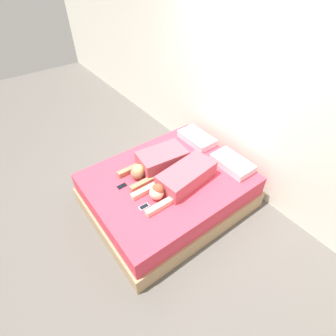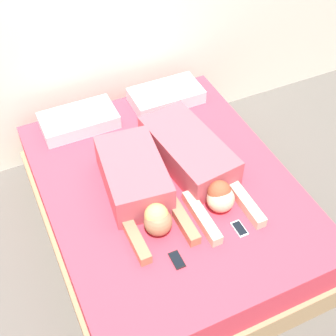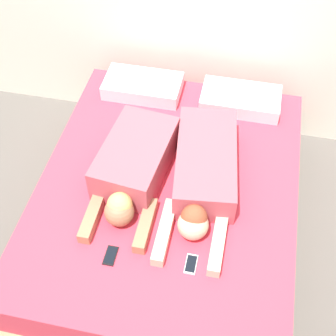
# 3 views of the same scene
# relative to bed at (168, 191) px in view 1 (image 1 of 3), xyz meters

# --- Properties ---
(ground_plane) EXTENTS (12.00, 12.00, 0.00)m
(ground_plane) POSITION_rel_bed_xyz_m (0.00, 0.00, -0.26)
(ground_plane) COLOR #5B5651
(wall_back) EXTENTS (12.00, 0.06, 2.60)m
(wall_back) POSITION_rel_bed_xyz_m (0.00, 1.18, 1.04)
(wall_back) COLOR silver
(wall_back) RESTS_ON ground_plane
(bed) EXTENTS (1.65, 2.06, 0.53)m
(bed) POSITION_rel_bed_xyz_m (0.00, 0.00, 0.00)
(bed) COLOR tan
(bed) RESTS_ON ground_plane
(pillow_head_left) EXTENTS (0.56, 0.31, 0.11)m
(pillow_head_left) POSITION_rel_bed_xyz_m (-0.36, 0.81, 0.32)
(pillow_head_left) COLOR silver
(pillow_head_left) RESTS_ON bed
(pillow_head_right) EXTENTS (0.56, 0.31, 0.11)m
(pillow_head_right) POSITION_rel_bed_xyz_m (0.36, 0.81, 0.32)
(pillow_head_right) COLOR silver
(pillow_head_right) RESTS_ON bed
(person_left) EXTENTS (0.44, 0.92, 0.24)m
(person_left) POSITION_rel_bed_xyz_m (-0.22, -0.00, 0.38)
(person_left) COLOR #B24C59
(person_left) RESTS_ON bed
(person_right) EXTENTS (0.45, 1.10, 0.21)m
(person_right) POSITION_rel_bed_xyz_m (0.21, 0.04, 0.37)
(person_right) COLOR #B24C59
(person_right) RESTS_ON bed
(cell_phone_left) EXTENTS (0.06, 0.12, 0.01)m
(cell_phone_left) POSITION_rel_bed_xyz_m (-0.21, -0.57, 0.27)
(cell_phone_left) COLOR black
(cell_phone_left) RESTS_ON bed
(cell_phone_right) EXTENTS (0.06, 0.12, 0.01)m
(cell_phone_right) POSITION_rel_bed_xyz_m (0.24, -0.53, 0.27)
(cell_phone_right) COLOR silver
(cell_phone_right) RESTS_ON bed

